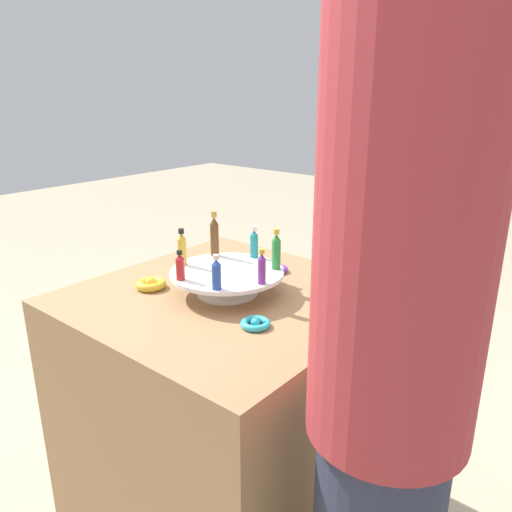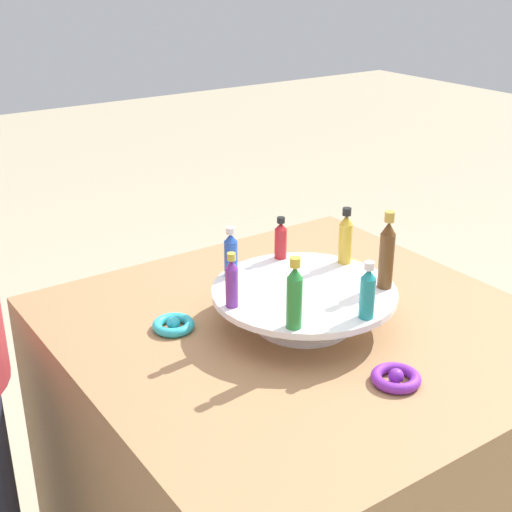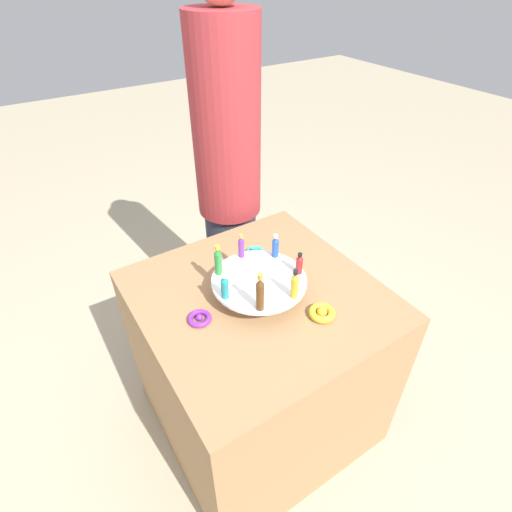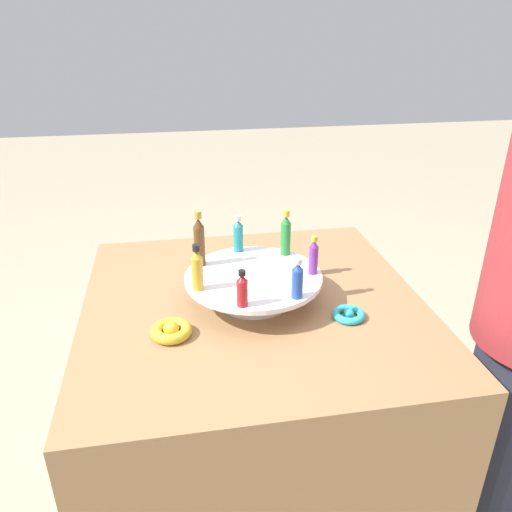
{
  "view_description": "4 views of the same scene",
  "coord_description": "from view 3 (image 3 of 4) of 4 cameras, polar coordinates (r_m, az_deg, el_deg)",
  "views": [
    {
      "loc": [
        1.01,
        0.95,
        1.37
      ],
      "look_at": [
        0.06,
        0.16,
        0.95
      ],
      "focal_mm": 35.0,
      "sensor_mm": 36.0,
      "label": 1
    },
    {
      "loc": [
        -0.91,
        0.74,
        1.42
      ],
      "look_at": [
        0.03,
        0.08,
        0.93
      ],
      "focal_mm": 50.0,
      "sensor_mm": 36.0,
      "label": 2
    },
    {
      "loc": [
        -0.59,
        -0.89,
        1.78
      ],
      "look_at": [
        0.02,
        0.05,
        0.92
      ],
      "focal_mm": 28.0,
      "sensor_mm": 36.0,
      "label": 3
    },
    {
      "loc": [
        1.07,
        -0.18,
        1.43
      ],
      "look_at": [
        0.0,
        0.01,
        0.91
      ],
      "focal_mm": 35.0,
      "sensor_mm": 36.0,
      "label": 4
    }
  ],
  "objects": [
    {
      "name": "bottle_blue",
      "position": [
        1.49,
        2.79,
        1.38
      ],
      "size": [
        0.03,
        0.03,
        0.1
      ],
      "color": "#234CAD",
      "rests_on": "display_stand"
    },
    {
      "name": "bottle_green",
      "position": [
        1.41,
        -5.43,
        -0.69
      ],
      "size": [
        0.03,
        0.03,
        0.12
      ],
      "color": "#288438",
      "rests_on": "display_stand"
    },
    {
      "name": "bottle_purple",
      "position": [
        1.49,
        -2.12,
        1.37
      ],
      "size": [
        0.02,
        0.02,
        0.1
      ],
      "color": "#702D93",
      "rests_on": "display_stand"
    },
    {
      "name": "bottle_red",
      "position": [
        1.42,
        6.2,
        -1.14
      ],
      "size": [
        0.02,
        0.02,
        0.09
      ],
      "color": "#B21E23",
      "rests_on": "display_stand"
    },
    {
      "name": "bottle_gold",
      "position": [
        1.32,
        5.55,
        -4.11
      ],
      "size": [
        0.03,
        0.03,
        0.11
      ],
      "color": "gold",
      "rests_on": "display_stand"
    },
    {
      "name": "ribbon_bow_purple",
      "position": [
        1.38,
        -8.05,
        -8.85
      ],
      "size": [
        0.08,
        0.08,
        0.03
      ],
      "color": "purple",
      "rests_on": "party_table"
    },
    {
      "name": "party_table",
      "position": [
        1.75,
        0.36,
        -14.87
      ],
      "size": [
        0.85,
        0.85,
        0.79
      ],
      "color": "#9E754C",
      "rests_on": "ground_plane"
    },
    {
      "name": "ribbon_bow_gold",
      "position": [
        1.39,
        9.4,
        -7.99
      ],
      "size": [
        0.09,
        0.09,
        0.04
      ],
      "color": "gold",
      "rests_on": "party_table"
    },
    {
      "name": "ground_plane",
      "position": [
        2.08,
        0.32,
        -21.48
      ],
      "size": [
        12.0,
        12.0,
        0.0
      ],
      "primitive_type": "plane",
      "color": "tan"
    },
    {
      "name": "ribbon_bow_teal",
      "position": [
        1.64,
        -0.1,
        0.52
      ],
      "size": [
        0.08,
        0.08,
        0.02
      ],
      "color": "#2DB7CC",
      "rests_on": "party_table"
    },
    {
      "name": "bottle_brown",
      "position": [
        1.26,
        0.59,
        -5.34
      ],
      "size": [
        0.03,
        0.03,
        0.15
      ],
      "color": "brown",
      "rests_on": "display_stand"
    },
    {
      "name": "person_figure",
      "position": [
        1.95,
        -3.93,
        10.7
      ],
      "size": [
        0.31,
        0.31,
        1.79
      ],
      "rotation": [
        0.0,
        0.0,
        -1.93
      ],
      "color": "#282D42",
      "rests_on": "ground_plane"
    },
    {
      "name": "bottle_teal",
      "position": [
        1.32,
        -4.5,
        -4.39
      ],
      "size": [
        0.03,
        0.03,
        0.1
      ],
      "color": "teal",
      "rests_on": "display_stand"
    },
    {
      "name": "display_stand",
      "position": [
        1.43,
        0.43,
        -3.96
      ],
      "size": [
        0.34,
        0.34,
        0.07
      ],
      "color": "white",
      "rests_on": "party_table"
    }
  ]
}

